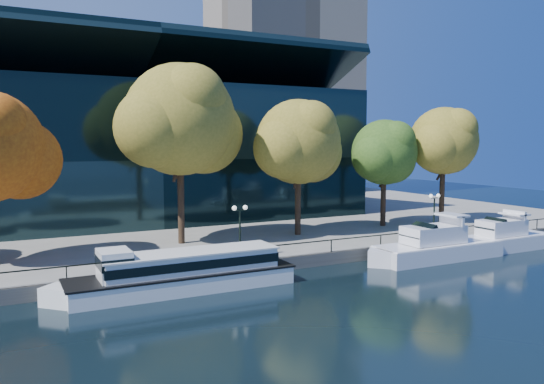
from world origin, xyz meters
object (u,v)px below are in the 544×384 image
tree_4 (385,154)px  cruiser_far (501,238)px  tree_3 (300,144)px  tour_boat (178,271)px  tree_5 (445,142)px  tree_2 (182,122)px  lamp_1 (240,219)px  cruiser_near (434,246)px  lamp_2 (434,205)px

tree_4 → cruiser_far: bearing=-68.6°
tree_3 → tree_4: 10.73m
tour_boat → tree_4: bearing=22.4°
cruiser_far → tree_5: 13.25m
tree_2 → tree_5: tree_2 is taller
tree_4 → tree_5: size_ratio=0.89×
tree_3 → tree_4: size_ratio=1.15×
cruiser_far → lamp_1: (-24.23, 3.72, 2.85)m
cruiser_near → lamp_2: lamp_2 is taller
tree_2 → tree_5: size_ratio=1.23×
tour_boat → lamp_1: (5.87, 3.18, 2.66)m
cruiser_far → tree_3: size_ratio=0.85×
tree_4 → lamp_1: bearing=-159.5°
tour_boat → cruiser_far: (30.11, -0.54, -0.19)m
tour_boat → tree_4: size_ratio=1.47×
cruiser_near → cruiser_far: bearing=1.6°
tree_3 → cruiser_far: bearing=-35.2°
cruiser_far → tour_boat: bearing=179.0°
cruiser_near → lamp_2: (3.78, 3.96, 2.81)m
tour_boat → tree_5: 34.93m
tour_boat → tree_2: (3.88, 10.84, 10.18)m
tour_boat → tree_4: tree_4 is taller
tour_boat → tree_3: 19.94m
lamp_1 → lamp_2: bearing=0.0°
tree_2 → tour_boat: bearing=-109.7°
cruiser_near → lamp_1: size_ratio=3.22×
tree_3 → tour_boat: bearing=-146.3°
tour_boat → cruiser_near: (21.72, -0.78, -0.15)m
lamp_1 → lamp_2: 19.63m
tour_boat → tree_3: bearing=33.7°
lamp_1 → tree_3: bearing=36.7°
cruiser_far → lamp_1: lamp_1 is taller
cruiser_near → lamp_1: lamp_1 is taller
tree_3 → tree_5: tree_3 is taller
cruiser_near → tree_4: 14.18m
tour_boat → tree_4: 28.78m
tour_boat → tree_2: bearing=70.3°
lamp_2 → cruiser_far: bearing=-38.9°
cruiser_far → tree_4: bearing=111.4°
tour_boat → tree_2: tree_2 is taller
tree_3 → tree_2: bearing=175.9°
tree_3 → lamp_1: (-9.21, -6.86, -5.67)m
tree_3 → lamp_2: bearing=-33.4°
cruiser_far → tree_5: tree_5 is taller
lamp_1 → tree_5: bearing=12.7°
cruiser_far → tree_3: (-15.03, 10.58, 8.52)m
lamp_2 → tree_5: bearing=40.2°
cruiser_far → lamp_2: (-4.61, 3.72, 2.85)m
tree_2 → tree_3: bearing=-4.1°
lamp_1 → cruiser_far: bearing=-8.7°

